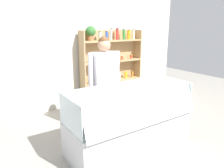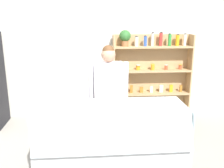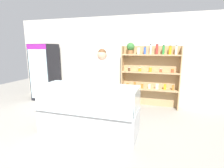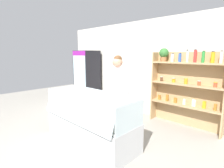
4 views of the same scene
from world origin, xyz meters
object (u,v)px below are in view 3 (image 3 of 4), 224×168
(drinks_fridge, at_px, (45,72))
(shelving_unit, at_px, (149,72))
(deli_display_case, at_px, (89,118))
(shop_clerk, at_px, (102,78))

(drinks_fridge, xyz_separation_m, shelving_unit, (3.41, 0.26, 0.12))
(deli_display_case, height_order, shop_clerk, shop_clerk)
(drinks_fridge, xyz_separation_m, shop_clerk, (2.44, -1.05, 0.10))
(drinks_fridge, relative_size, deli_display_case, 0.93)
(drinks_fridge, xyz_separation_m, deli_display_case, (2.42, -1.83, -0.62))
(drinks_fridge, distance_m, shelving_unit, 3.43)
(drinks_fridge, relative_size, shelving_unit, 0.99)
(shelving_unit, bearing_deg, deli_display_case, -115.33)
(shelving_unit, distance_m, shop_clerk, 1.64)
(shelving_unit, relative_size, deli_display_case, 0.94)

